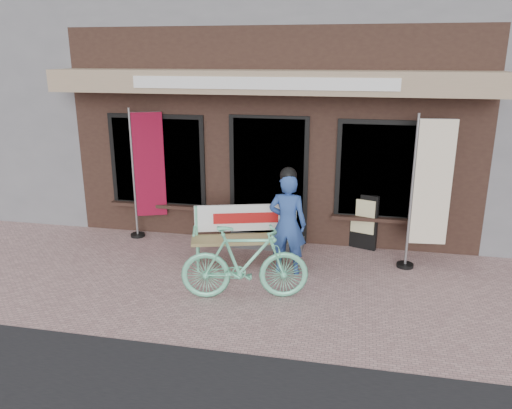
% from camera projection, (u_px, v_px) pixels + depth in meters
% --- Properties ---
extents(ground, '(70.00, 70.00, 0.00)m').
position_uv_depth(ground, '(242.00, 290.00, 6.95)').
color(ground, '#B9908D').
rests_on(ground, ground).
extents(storefront, '(7.00, 6.77, 6.00)m').
position_uv_depth(storefront, '(294.00, 62.00, 10.74)').
color(storefront, black).
rests_on(storefront, ground).
extents(bench, '(1.75, 0.89, 0.92)m').
position_uv_depth(bench, '(246.00, 230.00, 7.74)').
color(bench, '#72DFAF').
rests_on(bench, ground).
extents(person, '(0.57, 0.38, 1.62)m').
position_uv_depth(person, '(287.00, 222.00, 7.31)').
color(person, '#2A4A94').
rests_on(person, ground).
extents(bicycle, '(1.76, 0.84, 1.02)m').
position_uv_depth(bicycle, '(245.00, 263.00, 6.61)').
color(bicycle, '#72DFAF').
rests_on(bicycle, ground).
extents(nobori_red, '(0.68, 0.37, 2.30)m').
position_uv_depth(nobori_red, '(147.00, 172.00, 8.72)').
color(nobori_red, gray).
rests_on(nobori_red, ground).
extents(nobori_cream, '(0.70, 0.28, 2.36)m').
position_uv_depth(nobori_cream, '(428.00, 191.00, 7.35)').
color(nobori_cream, gray).
rests_on(nobori_cream, ground).
extents(menu_stand, '(0.47, 0.24, 0.94)m').
position_uv_depth(menu_stand, '(363.00, 221.00, 8.34)').
color(menu_stand, black).
rests_on(menu_stand, ground).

